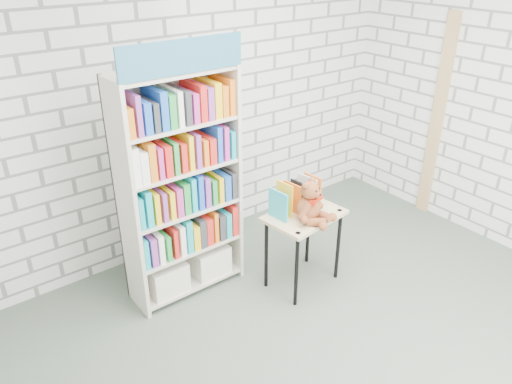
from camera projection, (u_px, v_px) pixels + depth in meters
ground at (345, 348)px, 3.68m from camera, size 4.50×4.50×0.00m
room_shell at (371, 116)px, 2.87m from camera, size 4.52×4.02×2.81m
bookshelf at (180, 186)px, 3.90m from camera, size 0.94×0.37×2.11m
display_table at (304, 224)px, 4.12m from camera, size 0.68×0.50×0.68m
table_books at (296, 196)px, 4.09m from camera, size 0.46×0.24×0.26m
teddy_bear at (311, 205)px, 3.93m from camera, size 0.32×0.32×0.35m
door_trim at (437, 119)px, 5.08m from camera, size 0.05×0.12×2.10m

